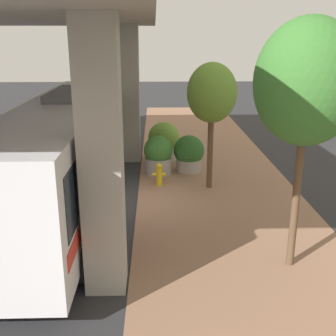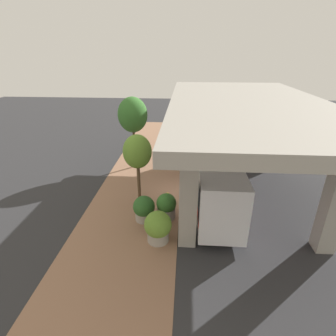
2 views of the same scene
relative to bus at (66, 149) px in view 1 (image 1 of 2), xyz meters
name	(u,v)px [view 1 (image 1 of 2)]	position (x,y,z in m)	size (l,w,h in m)	color
ground_plane	(137,201)	(-2.27, -0.51, -2.07)	(80.00, 80.00, 0.00)	#2D2D30
sidewalk_strip	(221,200)	(-5.27, -0.51, -2.06)	(6.00, 40.00, 0.02)	#936B51
overpass	(4,28)	(1.73, -0.51, 3.78)	(9.40, 18.46, 6.69)	#9E998E
bus	(66,149)	(0.00, 0.00, 0.00)	(2.54, 13.00, 3.83)	silver
fire_hydrant	(159,175)	(-3.06, -2.10, -1.61)	(0.51, 0.25, 0.91)	gold
planter_front	(164,141)	(-3.31, -5.76, -1.17)	(1.46, 1.46, 1.79)	#9E998E
planter_middle	(189,154)	(-4.35, -3.89, -1.29)	(1.31, 1.31, 1.58)	#9E998E
planter_back	(158,155)	(-3.03, -3.59, -1.26)	(1.21, 1.21, 1.64)	#9E998E
street_tree_near	(307,83)	(-6.35, 3.93, 2.53)	(2.41, 2.41, 6.07)	brown
street_tree_far	(212,94)	(-4.98, -1.84, 1.53)	(1.82, 1.82, 4.73)	brown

